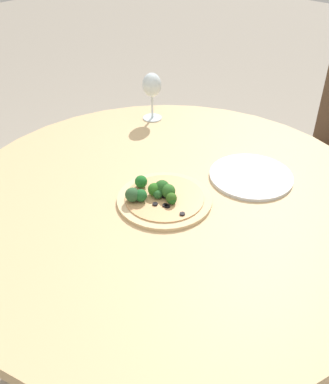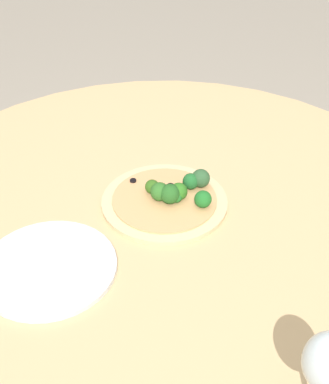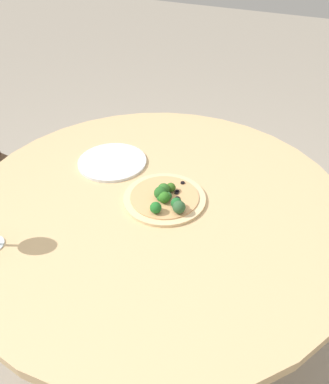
% 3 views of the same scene
% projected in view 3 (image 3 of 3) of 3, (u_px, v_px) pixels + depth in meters
% --- Properties ---
extents(ground_plane, '(12.00, 12.00, 0.00)m').
position_uv_depth(ground_plane, '(159.00, 329.00, 1.64)').
color(ground_plane, gray).
extents(dining_table, '(1.22, 1.22, 0.74)m').
position_uv_depth(dining_table, '(157.00, 213.00, 1.22)').
color(dining_table, tan).
rests_on(dining_table, ground_plane).
extents(pizza, '(0.26, 0.26, 0.06)m').
position_uv_depth(pizza, '(165.00, 198.00, 1.16)').
color(pizza, '#DBBC89').
rests_on(pizza, dining_table).
extents(plate_near, '(0.24, 0.24, 0.01)m').
position_uv_depth(plate_near, '(112.00, 162.00, 1.34)').
color(plate_near, silver).
rests_on(plate_near, dining_table).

